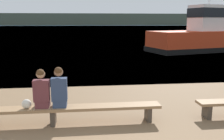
# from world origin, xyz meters

# --- Properties ---
(water_surface) EXTENTS (240.00, 240.00, 0.00)m
(water_surface) POSITION_xyz_m (0.00, 126.88, 0.00)
(water_surface) COLOR #426B8E
(water_surface) RESTS_ON ground
(far_shoreline) EXTENTS (600.00, 12.00, 8.55)m
(far_shoreline) POSITION_xyz_m (0.00, 192.32, 4.27)
(far_shoreline) COLOR #424738
(far_shoreline) RESTS_ON ground
(bench_main) EXTENTS (5.61, 0.43, 0.47)m
(bench_main) POSITION_xyz_m (-0.46, 3.09, 0.38)
(bench_main) COLOR #8E6B47
(bench_main) RESTS_ON ground
(person_left) EXTENTS (0.39, 0.38, 1.01)m
(person_left) POSITION_xyz_m (-0.72, 3.09, 0.92)
(person_left) COLOR #56282D
(person_left) RESTS_ON bench_main
(person_right) EXTENTS (0.39, 0.38, 1.05)m
(person_right) POSITION_xyz_m (-0.28, 3.09, 0.94)
(person_right) COLOR navy
(person_right) RESTS_ON bench_main
(shopping_bag) EXTENTS (0.24, 0.18, 0.24)m
(shopping_bag) POSITION_xyz_m (-1.10, 3.06, 0.59)
(shopping_bag) COLOR beige
(shopping_bag) RESTS_ON bench_main
(tugboat_red) EXTENTS (11.18, 6.28, 6.17)m
(tugboat_red) POSITION_xyz_m (11.42, 18.63, 1.27)
(tugboat_red) COLOR red
(tugboat_red) RESTS_ON water_surface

